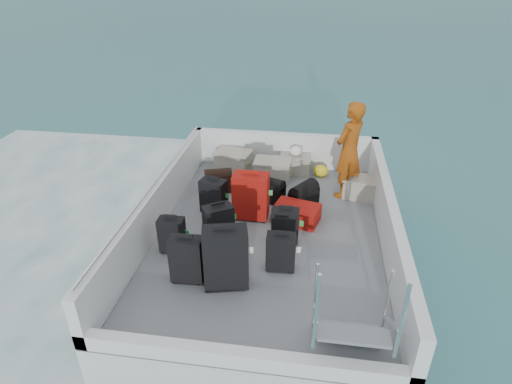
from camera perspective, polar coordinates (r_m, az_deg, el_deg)
ground at (r=6.94m, az=1.63°, el=-9.73°), size 160.00×160.00×0.00m
ferry_hull at (r=6.75m, az=1.67°, el=-7.74°), size 3.60×5.00×0.60m
deck at (r=6.57m, az=1.71°, el=-5.57°), size 3.30×4.70×0.02m
deck_fittings at (r=6.07m, az=4.66°, el=-4.54°), size 3.60×5.00×0.90m
suitcase_0 at (r=5.58m, az=-9.22°, el=-8.91°), size 0.43×0.26×0.64m
suitcase_1 at (r=6.15m, az=-11.12°, el=-5.72°), size 0.36×0.21×0.54m
suitcase_2 at (r=6.96m, az=-5.66°, el=-0.61°), size 0.46×0.34×0.59m
suitcase_3 at (r=5.39m, az=-4.06°, el=-8.81°), size 0.61×0.44×0.83m
suitcase_4 at (r=6.22m, az=-5.00°, el=-4.39°), size 0.48×0.43×0.61m
suitcase_5 at (r=6.76m, az=-0.70°, el=-0.60°), size 0.56×0.34×0.76m
suitcase_6 at (r=5.73m, az=3.33°, el=-8.05°), size 0.39×0.24×0.54m
suitcase_7 at (r=6.24m, az=3.91°, el=-4.57°), size 0.40×0.24×0.55m
suitcase_8 at (r=6.82m, az=5.44°, el=-2.85°), size 0.79×0.62×0.27m
duffel_0 at (r=7.69m, az=-5.03°, el=1.31°), size 0.55×0.43×0.32m
duffel_1 at (r=7.37m, az=1.72°, el=0.10°), size 0.59×0.47×0.32m
duffel_2 at (r=7.24m, az=6.38°, el=-0.65°), size 0.53×0.60×0.32m
crate_0 at (r=8.36m, az=-3.05°, el=3.99°), size 0.72×0.57×0.39m
crate_1 at (r=8.00m, az=2.20°, el=2.79°), size 0.64×0.45×0.38m
crate_2 at (r=8.35m, az=5.27°, el=3.66°), size 0.56×0.39×0.33m
crate_3 at (r=7.66m, az=13.76°, el=0.48°), size 0.63×0.50×0.34m
yellow_bag at (r=8.29m, az=8.64°, el=2.82°), size 0.28×0.26×0.22m
white_bag at (r=8.25m, az=5.35°, el=5.27°), size 0.24×0.24×0.18m
passenger at (r=7.39m, az=12.30°, el=5.41°), size 0.71×0.74×1.69m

